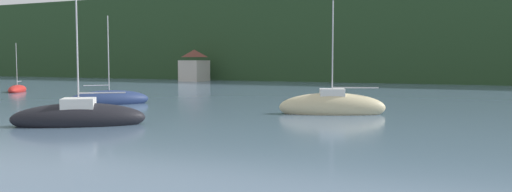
% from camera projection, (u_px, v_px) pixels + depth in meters
% --- Properties ---
extents(shore_building_west, '(4.35, 5.37, 6.10)m').
position_uv_depth(shore_building_west, '(194.00, 66.00, 98.52)').
color(shore_building_west, beige).
rests_on(shore_building_west, ground_plane).
extents(sailboat_mid_0, '(8.02, 6.70, 10.24)m').
position_uv_depth(sailboat_mid_0, '(79.00, 117.00, 31.66)').
color(sailboat_mid_0, black).
rests_on(sailboat_mid_0, ground_plane).
extents(sailboat_far_4, '(8.24, 4.80, 9.11)m').
position_uv_depth(sailboat_far_4, '(332.00, 107.00, 38.35)').
color(sailboat_far_4, '#CCBC8E').
rests_on(sailboat_far_4, ground_plane).
extents(sailboat_far_5, '(6.24, 7.24, 8.60)m').
position_uv_depth(sailboat_far_5, '(109.00, 100.00, 46.77)').
color(sailboat_far_5, navy).
rests_on(sailboat_far_5, ground_plane).
extents(sailboat_far_6, '(4.92, 5.70, 6.58)m').
position_uv_depth(sailboat_far_6, '(17.00, 90.00, 65.16)').
color(sailboat_far_6, red).
rests_on(sailboat_far_6, ground_plane).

